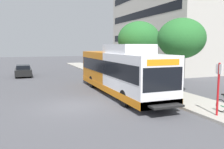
% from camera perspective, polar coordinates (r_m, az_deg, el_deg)
% --- Properties ---
extents(ground_plane, '(120.00, 120.00, 0.00)m').
position_cam_1_polar(ground_plane, '(21.80, -13.48, -2.57)').
color(ground_plane, '#4C4C51').
extents(sidewalk_curb, '(3.00, 56.00, 0.14)m').
position_cam_1_polar(sidewalk_curb, '(21.93, 5.70, -2.17)').
color(sidewalk_curb, '#A8A399').
rests_on(sidewalk_curb, ground).
extents(transit_bus, '(2.58, 12.25, 3.65)m').
position_cam_1_polar(transit_bus, '(17.17, 1.83, 0.83)').
color(transit_bus, white).
rests_on(transit_bus, ground).
extents(bus_stop_sign_pole, '(0.10, 0.36, 2.60)m').
position_cam_1_polar(bus_stop_sign_pole, '(12.48, 24.51, -2.37)').
color(bus_stop_sign_pole, red).
rests_on(bus_stop_sign_pole, sidewalk_curb).
extents(street_tree_near_stop, '(3.35, 3.35, 5.36)m').
position_cam_1_polar(street_tree_near_stop, '(17.39, 16.57, 8.39)').
color(street_tree_near_stop, '#4C3823').
rests_on(street_tree_near_stop, sidewalk_curb).
extents(street_tree_mid_block, '(4.19, 4.19, 5.84)m').
position_cam_1_polar(street_tree_mid_block, '(23.68, 6.55, 8.51)').
color(street_tree_mid_block, '#4C3823').
rests_on(street_tree_mid_block, sidewalk_curb).
extents(parked_car_far_lane, '(1.80, 4.50, 1.33)m').
position_cam_1_polar(parked_car_far_lane, '(29.38, -20.82, 0.89)').
color(parked_car_far_lane, black).
rests_on(parked_car_far_lane, ground).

